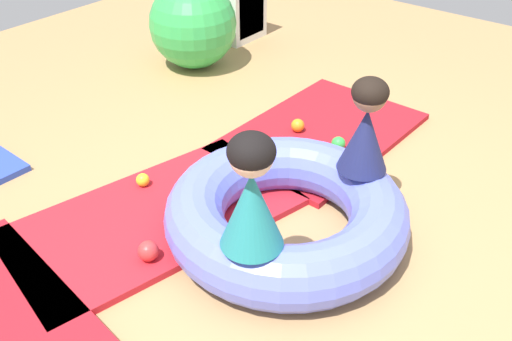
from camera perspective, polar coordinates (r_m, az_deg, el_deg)
ground_plane at (r=3.04m, az=3.26°, el=-7.39°), size 8.00×8.00×0.00m
gym_mat_front at (r=3.96m, az=6.37°, el=3.68°), size 1.39×0.94×0.04m
gym_mat_center_rear at (r=3.23m, az=-10.00°, el=-4.62°), size 1.69×1.16×0.04m
inflatable_cushion at (r=3.00m, az=2.99°, el=-4.21°), size 1.26×1.26×0.31m
child_in_teal at (r=2.41m, az=-0.44°, el=-2.27°), size 0.29×0.29×0.55m
child_in_navy at (r=2.98m, az=10.76°, el=4.29°), size 0.27×0.27×0.51m
play_ball_teal at (r=3.51m, az=-4.37°, el=0.74°), size 0.10×0.10×0.10m
play_ball_green at (r=3.73m, az=8.09°, el=2.64°), size 0.09×0.09×0.09m
play_ball_orange at (r=3.91m, az=4.12°, el=4.44°), size 0.09×0.09×0.09m
play_ball_yellow at (r=3.43m, az=-11.06°, el=-0.91°), size 0.08×0.08×0.08m
play_ball_red at (r=2.91m, az=-10.54°, el=-7.78°), size 0.10×0.10×0.10m
exercise_ball_large at (r=4.90m, az=-6.22°, el=14.08°), size 0.71×0.71×0.71m
storage_cube at (r=5.52m, az=-2.04°, el=15.71°), size 0.44×0.44×0.56m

